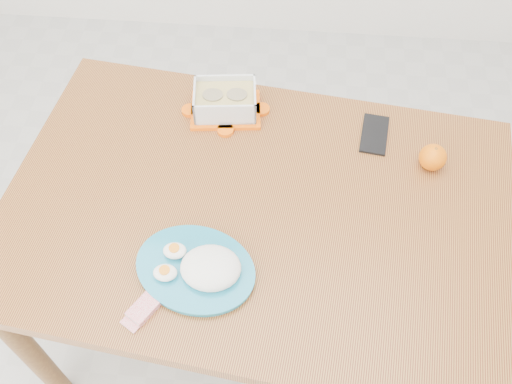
# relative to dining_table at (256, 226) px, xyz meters

# --- Properties ---
(ground) EXTENTS (3.50, 3.50, 0.00)m
(ground) POSITION_rel_dining_table_xyz_m (-0.06, -0.12, -0.66)
(ground) COLOR #B7B7B2
(ground) RESTS_ON ground
(dining_table) EXTENTS (1.36, 0.99, 0.75)m
(dining_table) POSITION_rel_dining_table_xyz_m (0.00, 0.00, 0.00)
(dining_table) COLOR #A06B2D
(dining_table) RESTS_ON ground
(food_container) EXTENTS (0.21, 0.17, 0.08)m
(food_container) POSITION_rel_dining_table_xyz_m (-0.11, 0.31, 0.13)
(food_container) COLOR #FC6007
(food_container) RESTS_ON dining_table
(orange_fruit) EXTENTS (0.07, 0.07, 0.07)m
(orange_fruit) POSITION_rel_dining_table_xyz_m (0.44, 0.17, 0.13)
(orange_fruit) COLOR orange
(orange_fruit) RESTS_ON dining_table
(rice_plate) EXTENTS (0.35, 0.35, 0.08)m
(rice_plate) POSITION_rel_dining_table_xyz_m (-0.11, -0.20, 0.12)
(rice_plate) COLOR teal
(rice_plate) RESTS_ON dining_table
(candy_bar) EXTENTS (0.13, 0.17, 0.02)m
(candy_bar) POSITION_rel_dining_table_xyz_m (-0.19, -0.25, 0.10)
(candy_bar) COLOR red
(candy_bar) RESTS_ON dining_table
(smartphone) EXTENTS (0.09, 0.15, 0.01)m
(smartphone) POSITION_rel_dining_table_xyz_m (0.30, 0.26, 0.10)
(smartphone) COLOR black
(smartphone) RESTS_ON dining_table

